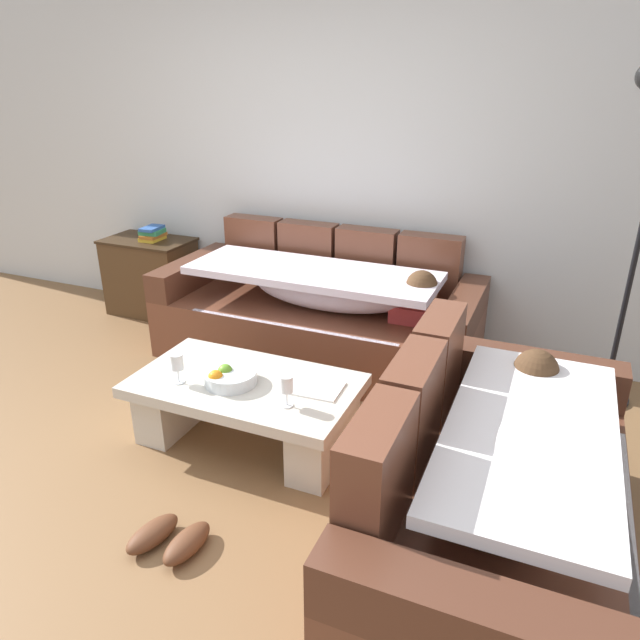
% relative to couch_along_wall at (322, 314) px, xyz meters
% --- Properties ---
extents(ground_plane, '(14.00, 14.00, 0.00)m').
position_rel_couch_along_wall_xyz_m(ground_plane, '(-0.27, -1.62, -0.33)').
color(ground_plane, brown).
extents(back_wall, '(9.00, 0.10, 2.70)m').
position_rel_couch_along_wall_xyz_m(back_wall, '(-0.27, 0.53, 1.02)').
color(back_wall, silver).
rests_on(back_wall, ground_plane).
extents(couch_along_wall, '(2.20, 0.92, 0.88)m').
position_rel_couch_along_wall_xyz_m(couch_along_wall, '(0.00, 0.00, 0.00)').
color(couch_along_wall, brown).
rests_on(couch_along_wall, ground_plane).
extents(couch_near_window, '(0.92, 1.74, 0.88)m').
position_rel_couch_along_wall_xyz_m(couch_near_window, '(1.39, -1.49, 0.00)').
color(couch_near_window, brown).
rests_on(couch_near_window, ground_plane).
extents(coffee_table, '(1.20, 0.68, 0.38)m').
position_rel_couch_along_wall_xyz_m(coffee_table, '(0.03, -1.13, -0.09)').
color(coffee_table, beige).
rests_on(coffee_table, ground_plane).
extents(fruit_bowl, '(0.28, 0.28, 0.10)m').
position_rel_couch_along_wall_xyz_m(fruit_bowl, '(-0.03, -1.18, 0.09)').
color(fruit_bowl, silver).
rests_on(fruit_bowl, coffee_table).
extents(wine_glass_near_left, '(0.07, 0.07, 0.17)m').
position_rel_couch_along_wall_xyz_m(wine_glass_near_left, '(-0.28, -1.28, 0.16)').
color(wine_glass_near_left, silver).
rests_on(wine_glass_near_left, coffee_table).
extents(wine_glass_near_right, '(0.07, 0.07, 0.17)m').
position_rel_couch_along_wall_xyz_m(wine_glass_near_right, '(0.35, -1.27, 0.16)').
color(wine_glass_near_right, silver).
rests_on(wine_glass_near_right, coffee_table).
extents(open_magazine, '(0.29, 0.22, 0.01)m').
position_rel_couch_along_wall_xyz_m(open_magazine, '(0.41, -1.06, 0.05)').
color(open_magazine, white).
rests_on(open_magazine, coffee_table).
extents(side_cabinet, '(0.72, 0.44, 0.64)m').
position_rel_couch_along_wall_xyz_m(side_cabinet, '(-1.65, 0.23, -0.01)').
color(side_cabinet, '#49311B').
rests_on(side_cabinet, ground_plane).
extents(book_stack_on_cabinet, '(0.18, 0.21, 0.11)m').
position_rel_couch_along_wall_xyz_m(book_stack_on_cabinet, '(-1.59, 0.23, 0.36)').
color(book_stack_on_cabinet, gold).
rests_on(book_stack_on_cabinet, side_cabinet).
extents(floor_lamp, '(0.33, 0.31, 1.95)m').
position_rel_couch_along_wall_xyz_m(floor_lamp, '(1.82, 0.11, 0.78)').
color(floor_lamp, black).
rests_on(floor_lamp, ground_plane).
extents(pair_of_shoes, '(0.33, 0.30, 0.09)m').
position_rel_couch_along_wall_xyz_m(pair_of_shoes, '(0.12, -1.95, -0.29)').
color(pair_of_shoes, '#59331E').
rests_on(pair_of_shoes, ground_plane).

